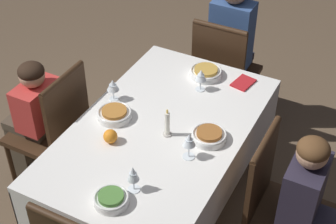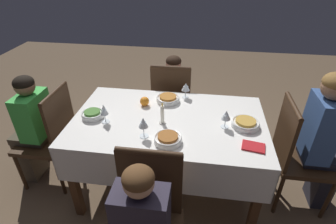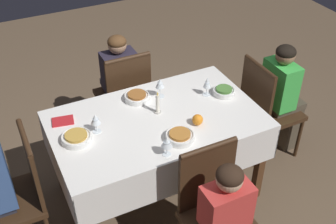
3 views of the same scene
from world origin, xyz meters
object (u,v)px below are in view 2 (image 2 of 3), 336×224
person_child_green (31,127)px  bowl_south (168,99)px  bowl_west (245,123)px  wine_glass_east (104,110)px  candle_centerpiece (162,116)px  chair_south (172,100)px  chair_west (296,152)px  person_adult_denim (324,137)px  bowl_east (93,114)px  chair_north (147,218)px  chair_east (52,134)px  napkin_red_folded (253,147)px  person_child_red (174,91)px  dining_table (168,129)px  wine_glass_north (143,123)px  wine_glass_south (186,87)px  wine_glass_west (226,115)px  bowl_north (168,139)px  orange_fruit (145,101)px

person_child_green → bowl_south: bearing=104.9°
person_child_green → bowl_south: (-1.17, -0.31, 0.20)m
bowl_west → wine_glass_east: (1.07, 0.09, 0.08)m
candle_centerpiece → chair_south: bearing=-88.0°
chair_west → person_child_green: person_child_green is taller
person_adult_denim → bowl_south: person_adult_denim is taller
bowl_west → bowl_east: 1.20m
wine_glass_east → chair_south: bearing=-116.2°
chair_north → chair_south: bearing=91.5°
chair_east → wine_glass_east: chair_east is taller
napkin_red_folded → person_child_red: bearing=-59.7°
dining_table → chair_east: chair_east is taller
person_adult_denim → wine_glass_north: person_adult_denim is taller
wine_glass_south → bowl_east: bearing=31.5°
chair_north → wine_glass_east: chair_north is taller
napkin_red_folded → chair_south: bearing=-55.5°
chair_east → chair_south: same height
chair_north → candle_centerpiece: 0.75m
person_child_green → wine_glass_north: person_child_green is taller
dining_table → wine_glass_south: 0.44m
candle_centerpiece → napkin_red_folded: bearing=163.2°
wine_glass_south → wine_glass_east: bearing=39.8°
bowl_east → bowl_south: size_ratio=0.86×
chair_west → wine_glass_west: size_ratio=6.46×
chair_south → chair_west: bearing=147.4°
chair_east → bowl_north: bearing=76.7°
dining_table → chair_north: (0.03, 0.74, -0.14)m
dining_table → bowl_west: bearing=178.6°
bowl_north → orange_fruit: 0.54m
chair_west → chair_east: (2.08, 0.06, 0.00)m
chair_north → wine_glass_west: bearing=56.1°
dining_table → bowl_west: 0.60m
person_child_green → bowl_north: size_ratio=5.45×
chair_west → wine_glass_south: (0.94, -0.35, 0.34)m
wine_glass_east → bowl_east: bearing=-22.5°
dining_table → person_child_red: size_ratio=1.57×
orange_fruit → chair_north: bearing=102.5°
chair_west → person_adult_denim: bearing=-90.0°
person_adult_denim → chair_east: bearing=91.6°
chair_west → person_child_red: (1.11, -0.88, 0.02)m
wine_glass_south → person_adult_denim: bearing=162.5°
bowl_east → napkin_red_folded: bowl_east is taller
chair_east → wine_glass_south: chair_east is taller
chair_north → chair_east: 1.24m
dining_table → candle_centerpiece: 0.18m
person_child_green → orange_fruit: person_child_green is taller
chair_east → bowl_west: chair_east is taller
candle_centerpiece → chair_west: bearing=-174.9°
dining_table → person_adult_denim: (-1.20, -0.03, 0.02)m
orange_fruit → bowl_west: bearing=166.3°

